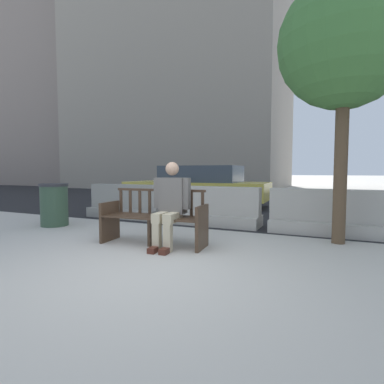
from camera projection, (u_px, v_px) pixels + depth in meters
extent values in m
plane|color=#B7B2A8|center=(141.00, 270.00, 3.55)|extent=(200.00, 200.00, 0.00)
cube|color=black|center=(270.00, 202.00, 11.45)|extent=(120.00, 12.00, 0.01)
cube|color=#473323|center=(110.00, 221.00, 5.05)|extent=(0.09, 0.52, 0.66)
cube|color=#473323|center=(202.00, 227.00, 4.49)|extent=(0.09, 0.52, 0.66)
cube|color=#473323|center=(153.00, 231.00, 4.78)|extent=(0.06, 0.33, 0.45)
cube|color=#473323|center=(146.00, 219.00, 4.55)|extent=(1.60, 0.19, 0.02)
cube|color=#473323|center=(150.00, 218.00, 4.65)|extent=(1.60, 0.19, 0.02)
cube|color=#473323|center=(153.00, 217.00, 4.76)|extent=(1.60, 0.19, 0.02)
cube|color=#473323|center=(156.00, 216.00, 4.87)|extent=(1.60, 0.19, 0.02)
cube|color=#473323|center=(160.00, 215.00, 4.98)|extent=(1.60, 0.19, 0.02)
cube|color=#473323|center=(160.00, 190.00, 4.96)|extent=(1.60, 0.16, 0.04)
cube|color=#473323|center=(121.00, 201.00, 5.23)|extent=(0.05, 0.03, 0.38)
cube|color=#473323|center=(130.00, 202.00, 5.16)|extent=(0.05, 0.03, 0.38)
cube|color=#473323|center=(140.00, 202.00, 5.10)|extent=(0.05, 0.03, 0.38)
cube|color=#473323|center=(150.00, 202.00, 5.04)|extent=(0.05, 0.03, 0.38)
cube|color=#473323|center=(160.00, 203.00, 4.97)|extent=(0.05, 0.03, 0.38)
cube|color=#473323|center=(170.00, 203.00, 4.91)|extent=(0.05, 0.03, 0.38)
cube|color=#473323|center=(181.00, 203.00, 4.84)|extent=(0.05, 0.03, 0.38)
cube|color=#473323|center=(191.00, 204.00, 4.78)|extent=(0.05, 0.03, 0.38)
cube|color=#473323|center=(203.00, 204.00, 4.72)|extent=(0.05, 0.03, 0.38)
cube|color=#473323|center=(109.00, 203.00, 5.01)|extent=(0.09, 0.46, 0.03)
cube|color=#473323|center=(202.00, 207.00, 4.45)|extent=(0.09, 0.46, 0.03)
cube|color=#66605B|center=(173.00, 196.00, 4.70)|extent=(0.42, 0.27, 0.56)
sphere|color=tan|center=(172.00, 169.00, 4.65)|extent=(0.21, 0.21, 0.21)
cube|color=#C6B793|center=(162.00, 217.00, 4.54)|extent=(0.17, 0.45, 0.14)
cube|color=#C6B793|center=(173.00, 217.00, 4.48)|extent=(0.17, 0.45, 0.14)
cube|color=#C6B793|center=(157.00, 236.00, 4.40)|extent=(0.12, 0.12, 0.45)
cube|color=#C6B793|center=(168.00, 237.00, 4.34)|extent=(0.12, 0.12, 0.45)
cube|color=#4C2319|center=(154.00, 249.00, 4.34)|extent=(0.13, 0.27, 0.08)
cube|color=#4C2319|center=(166.00, 250.00, 4.28)|extent=(0.13, 0.27, 0.08)
cube|color=#66605B|center=(158.00, 193.00, 4.75)|extent=(0.10, 0.13, 0.48)
cube|color=#66605B|center=(187.00, 194.00, 4.58)|extent=(0.10, 0.13, 0.48)
cube|color=#ADA89E|center=(214.00, 219.00, 6.55)|extent=(2.00, 0.69, 0.24)
cube|color=#ADA89E|center=(214.00, 200.00, 6.52)|extent=(2.00, 0.31, 0.60)
cube|color=gray|center=(126.00, 213.00, 7.61)|extent=(2.01, 0.72, 0.24)
cube|color=gray|center=(126.00, 196.00, 7.58)|extent=(2.01, 0.34, 0.60)
cube|color=#ADA89E|center=(325.00, 228.00, 5.58)|extent=(2.00, 0.69, 0.24)
cube|color=#ADA89E|center=(326.00, 205.00, 5.55)|extent=(2.00, 0.31, 0.60)
cylinder|color=brown|center=(341.00, 164.00, 4.79)|extent=(0.20, 0.20, 2.56)
sphere|color=#477F3D|center=(345.00, 42.00, 4.66)|extent=(2.05, 2.05, 2.05)
cube|color=#DBC64C|center=(196.00, 190.00, 10.13)|extent=(4.85, 1.91, 0.56)
cube|color=#38424C|center=(202.00, 174.00, 10.02)|extent=(2.59, 1.63, 0.54)
cylinder|color=black|center=(145.00, 197.00, 9.95)|extent=(0.65, 0.24, 0.64)
cylinder|color=black|center=(168.00, 194.00, 11.48)|extent=(0.65, 0.24, 0.64)
cylinder|color=black|center=(232.00, 200.00, 8.81)|extent=(0.65, 0.24, 0.64)
cylinder|color=black|center=(245.00, 196.00, 10.34)|extent=(0.65, 0.24, 0.64)
cylinder|color=#334C38|center=(54.00, 206.00, 6.44)|extent=(0.56, 0.56, 0.85)
cylinder|color=#2D2D33|center=(54.00, 185.00, 6.41)|extent=(0.59, 0.59, 0.06)
cube|color=gray|center=(56.00, 0.00, 27.56)|extent=(17.19, 8.40, 33.85)
cube|color=gray|center=(184.00, 47.00, 22.39)|extent=(14.83, 10.21, 20.95)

